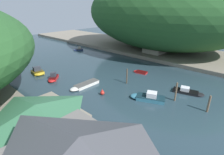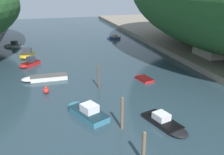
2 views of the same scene
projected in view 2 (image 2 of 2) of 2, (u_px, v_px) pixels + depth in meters
The scene contains 14 objects.
water_surface at pixel (85, 67), 40.37m from camera, with size 130.00×130.00×0.00m, color #283D47.
right_bank_cottage at pixel (215, 39), 42.36m from camera, with size 5.36×5.79×5.50m.
boat_mid_channel at pixel (29, 63), 40.84m from camera, with size 3.63×3.64×1.47m.
boat_cabin_cruiser at pixel (13, 45), 53.20m from camera, with size 4.24×2.89×1.29m.
boat_moored_right at pixel (27, 55), 45.58m from camera, with size 2.55×3.76×1.65m.
boat_navy_launch at pixel (86, 111), 25.43m from camera, with size 4.02×5.88×1.47m.
boat_yellow_tender at pixel (43, 78), 34.81m from camera, with size 6.27×1.76×0.62m.
boat_far_right_bank at pixel (113, 38), 60.77m from camera, with size 3.61×3.00×1.18m.
boat_far_upstream at pixel (165, 123), 23.55m from camera, with size 3.05×5.44×1.03m.
boat_near_quay at pixel (143, 78), 35.03m from camera, with size 2.09×3.33×0.38m.
mooring_post_nearest at pixel (144, 147), 18.35m from camera, with size 0.30×0.30×2.67m.
mooring_post_second at pixel (122, 113), 22.59m from camera, with size 0.28×0.28×3.23m.
mooring_post_fourth at pixel (99, 77), 31.57m from camera, with size 0.23×0.23×3.12m.
channel_buoy_near at pixel (46, 90), 30.47m from camera, with size 0.72×0.72×1.08m.
Camera 2 is at (-6.29, -8.13, 12.58)m, focal length 40.00 mm.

